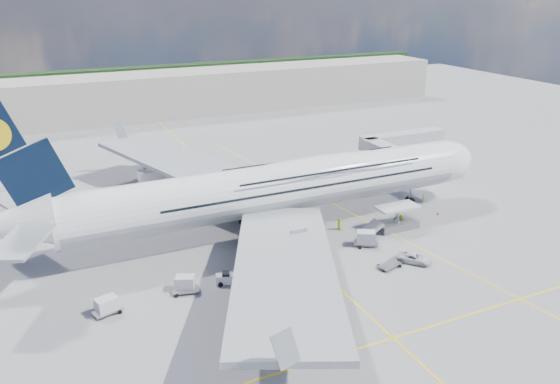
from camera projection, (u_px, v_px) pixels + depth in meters
name	position (u px, v px, depth m)	size (l,w,h in m)	color
ground	(306.00, 258.00, 74.51)	(300.00, 300.00, 0.00)	gray
taxi_line_main	(306.00, 258.00, 74.51)	(0.25, 220.00, 0.01)	yellow
taxi_line_cross	(393.00, 338.00, 57.53)	(120.00, 0.25, 0.01)	yellow
taxi_line_diag	(354.00, 215.00, 88.49)	(0.25, 100.00, 0.01)	yellow
airliner	(277.00, 187.00, 80.67)	(77.26, 79.15, 23.71)	white
jet_bridge	(397.00, 146.00, 101.56)	(18.80, 12.10, 8.50)	#B7B7BC
cargo_loader	(395.00, 221.00, 83.12)	(8.53, 3.20, 3.67)	silver
terminal	(151.00, 96.00, 153.04)	(180.00, 16.00, 12.00)	#B2AD9E
tree_line	(231.00, 72.00, 207.65)	(160.00, 6.00, 8.00)	#193814
dolly_row_a	(186.00, 290.00, 65.93)	(3.55, 2.42, 0.48)	gray
dolly_row_b	(281.00, 287.00, 65.49)	(2.67, 1.56, 1.63)	gray
dolly_row_c	(185.00, 283.00, 66.17)	(3.43, 2.71, 1.92)	gray
dolly_back	(107.00, 305.00, 61.42)	(3.53, 2.54, 2.01)	gray
dolly_nose_far	(366.00, 238.00, 77.61)	(3.90, 3.31, 2.18)	gray
dolly_nose_near	(389.00, 265.00, 71.80)	(3.51, 2.58, 0.46)	gray
baggage_tug	(226.00, 279.00, 67.84)	(2.75, 1.96, 1.56)	white
catering_truck_inner	(158.00, 182.00, 97.17)	(7.59, 3.26, 4.45)	gray
catering_truck_outer	(157.00, 159.00, 111.26)	(6.50, 2.57, 3.88)	gray
service_van	(414.00, 258.00, 73.05)	(2.11, 4.58, 1.27)	white
crew_nose	(423.00, 198.00, 93.32)	(0.55, 0.36, 1.50)	#B9E418
crew_loader	(401.00, 220.00, 84.23)	(0.95, 0.74, 1.96)	#CBFF1A
crew_wing	(292.00, 286.00, 65.96)	(0.95, 0.40, 1.63)	#9EED18
crew_van	(340.00, 224.00, 82.70)	(0.93, 0.61, 1.91)	#ADE418
crew_tug	(296.00, 283.00, 66.26)	(1.21, 0.69, 1.87)	#C9FF1A
cone_nose	(438.00, 213.00, 88.40)	(0.45, 0.45, 0.57)	#FF3A0D
cone_wing_left_inner	(247.00, 215.00, 87.82)	(0.38, 0.38, 0.48)	#FF3A0D
cone_wing_left_outer	(161.00, 183.00, 101.83)	(0.38, 0.38, 0.48)	#FF3A0D
cone_wing_right_inner	(337.00, 293.00, 65.56)	(0.40, 0.40, 0.51)	#FF3A0D
cone_wing_right_outer	(335.00, 354.00, 54.57)	(0.50, 0.50, 0.63)	#FF3A0D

